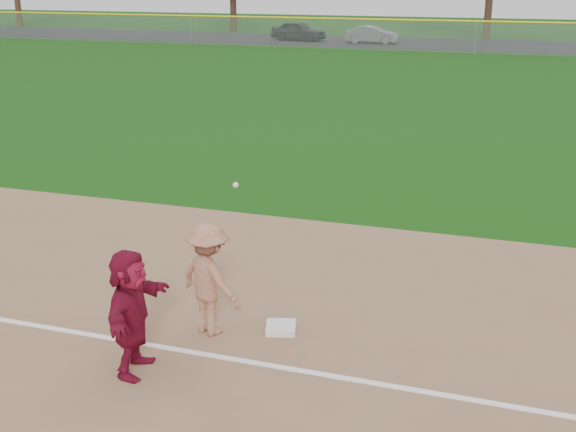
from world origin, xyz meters
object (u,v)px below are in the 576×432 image
(base_runner, at_px, (131,312))
(car_mid, at_px, (372,35))
(first_base, at_px, (281,328))
(car_left, at_px, (299,31))

(base_runner, height_order, car_mid, base_runner)
(first_base, xyz_separation_m, car_left, (-13.81, 45.03, 0.66))
(car_left, bearing_deg, first_base, -150.78)
(base_runner, distance_m, car_left, 48.27)
(base_runner, xyz_separation_m, car_mid, (-6.61, 46.20, -0.22))
(first_base, distance_m, base_runner, 2.31)
(base_runner, relative_size, car_mid, 0.44)
(first_base, distance_m, car_left, 47.10)
(first_base, relative_size, base_runner, 0.25)
(base_runner, bearing_deg, first_base, -48.10)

